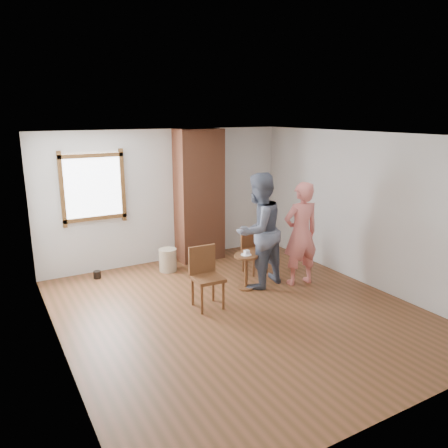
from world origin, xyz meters
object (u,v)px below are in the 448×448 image
(dining_chair_left, at_px, (205,273))
(dining_chair_right, at_px, (253,247))
(person_pink, at_px, (301,234))
(side_table, at_px, (246,266))
(man, at_px, (258,231))
(stoneware_crock, at_px, (168,260))

(dining_chair_left, distance_m, dining_chair_right, 1.72)
(dining_chair_right, distance_m, person_pink, 1.06)
(dining_chair_left, bearing_deg, side_table, 18.28)
(dining_chair_right, bearing_deg, man, -121.32)
(dining_chair_left, distance_m, person_pink, 1.87)
(stoneware_crock, distance_m, dining_chair_left, 1.74)
(stoneware_crock, relative_size, man, 0.22)
(dining_chair_right, relative_size, person_pink, 0.47)
(dining_chair_left, height_order, side_table, dining_chair_left)
(dining_chair_left, distance_m, side_table, 0.94)
(person_pink, bearing_deg, man, -14.42)
(dining_chair_right, bearing_deg, side_table, -135.88)
(dining_chair_left, relative_size, person_pink, 0.52)
(stoneware_crock, height_order, dining_chair_left, dining_chair_left)
(dining_chair_right, xyz_separation_m, person_pink, (0.38, -0.90, 0.43))
(side_table, distance_m, person_pink, 1.09)
(dining_chair_right, xyz_separation_m, side_table, (-0.56, -0.65, -0.06))
(stoneware_crock, distance_m, man, 1.94)
(stoneware_crock, relative_size, side_table, 0.71)
(stoneware_crock, bearing_deg, dining_chair_left, -92.62)
(dining_chair_left, distance_m, man, 1.26)
(dining_chair_left, relative_size, dining_chair_right, 1.12)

